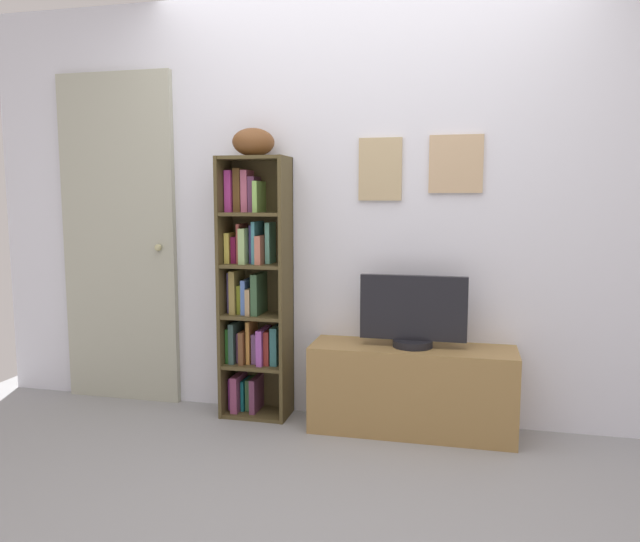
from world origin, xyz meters
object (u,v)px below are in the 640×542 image
Objects in this scene: bookshelf at (253,293)px; door at (119,240)px; football at (254,142)px; tv_stand at (412,389)px; television at (413,313)px.

door is (-0.92, 0.07, 0.30)m from bookshelf.
football is 0.22× the size of tv_stand.
door is at bearing 174.03° from football.
bookshelf is 0.97m from door.
door is (-0.95, 0.10, -0.59)m from football.
television is (0.00, 0.00, 0.43)m from tv_stand.
bookshelf is 1.08m from tv_stand.
tv_stand is (0.93, -0.05, -1.38)m from football.
television is 1.92m from door.
door is at bearing 175.42° from television.
bookshelf is at bearing -4.49° from door.
television reaches higher than tv_stand.
tv_stand is at bearing -90.00° from television.
bookshelf is 0.74× the size of door.
television is at bearing -3.16° from football.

